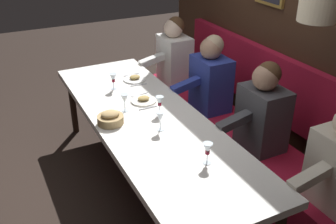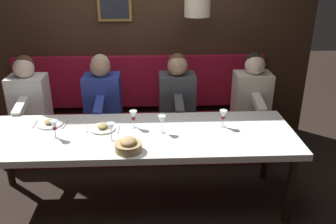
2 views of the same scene
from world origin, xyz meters
name	(u,v)px [view 2 (image 2 of 2)]	position (x,y,z in m)	size (l,w,h in m)	color
ground_plane	(139,201)	(0.00, 0.00, 0.00)	(12.00, 12.00, 0.00)	black
dining_table	(136,139)	(0.00, 0.00, 0.68)	(0.90, 2.86, 0.74)	white
banquette_bench	(140,139)	(0.89, 0.00, 0.23)	(0.52, 3.06, 0.45)	maroon
back_wall_panel	(139,32)	(1.46, -0.01, 1.36)	(0.59, 4.26, 2.90)	#382316
diner_nearest	(252,90)	(0.88, -1.28, 0.82)	(0.60, 0.40, 0.79)	beige
diner_near	(177,91)	(0.88, -0.43, 0.82)	(0.60, 0.40, 0.79)	#3D3D42
diner_middle	(102,92)	(0.88, 0.40, 0.82)	(0.60, 0.40, 0.79)	#283893
diner_far	(28,93)	(0.88, 1.21, 0.82)	(0.60, 0.40, 0.79)	white
place_setting_0	(103,128)	(0.10, 0.31, 0.75)	(0.24, 0.32, 0.05)	silver
place_setting_1	(50,123)	(0.22, 0.82, 0.75)	(0.24, 0.32, 0.05)	white
wine_glass_0	(162,121)	(0.01, -0.23, 0.86)	(0.07, 0.07, 0.16)	silver
wine_glass_1	(133,116)	(0.13, 0.02, 0.86)	(0.07, 0.07, 0.16)	silver
wine_glass_2	(223,115)	(0.10, -0.80, 0.86)	(0.07, 0.07, 0.16)	silver
wine_glass_3	(111,128)	(-0.13, 0.20, 0.86)	(0.07, 0.07, 0.16)	silver
wine_glass_4	(54,126)	(-0.06, 0.70, 0.86)	(0.07, 0.07, 0.16)	silver
bread_bowl	(128,145)	(-0.32, 0.05, 0.79)	(0.22, 0.22, 0.12)	tan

